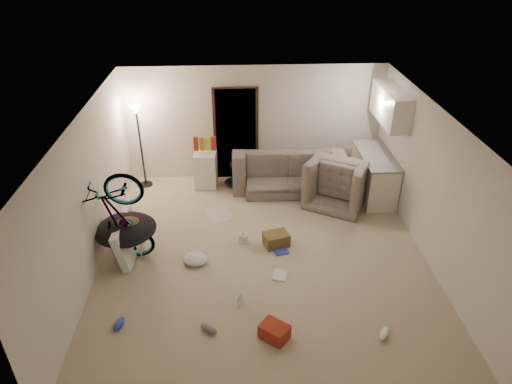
{
  "coord_description": "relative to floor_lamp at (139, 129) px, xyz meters",
  "views": [
    {
      "loc": [
        -0.46,
        -6.2,
        4.89
      ],
      "look_at": [
        -0.09,
        0.6,
        0.93
      ],
      "focal_mm": 32.0,
      "sensor_mm": 36.0,
      "label": 1
    }
  ],
  "objects": [
    {
      "name": "sofa",
      "position": [
        3.07,
        -0.2,
        -0.97
      ],
      "size": [
        2.34,
        0.95,
        0.68
      ],
      "primitive_type": "imported",
      "rotation": [
        0.0,
        0.0,
        3.12
      ],
      "color": "#323932",
      "rests_on": "floor"
    },
    {
      "name": "shoe_2",
      "position": [
        0.26,
        -4.13,
        -1.26
      ],
      "size": [
        0.18,
        0.29,
        0.1
      ],
      "primitive_type": "ellipsoid",
      "rotation": [
        0.0,
        0.0,
        1.3
      ],
      "color": "#3041AF",
      "rests_on": "floor"
    },
    {
      "name": "counter_top",
      "position": [
        4.83,
        -0.65,
        -0.41
      ],
      "size": [
        0.64,
        1.54,
        0.04
      ],
      "primitive_type": "cube",
      "color": "gray",
      "rests_on": "kitchen_counter"
    },
    {
      "name": "wall_front",
      "position": [
        2.4,
        -5.66,
        -0.06
      ],
      "size": [
        5.5,
        0.02,
        2.5
      ],
      "primitive_type": "cube",
      "color": "silver",
      "rests_on": "floor"
    },
    {
      "name": "bicycle",
      "position": [
        0.1,
        -2.65,
        -0.84
      ],
      "size": [
        1.81,
        0.83,
        1.03
      ],
      "primitive_type": "imported",
      "rotation": [
        0.0,
        -0.17,
        1.54
      ],
      "color": "black",
      "rests_on": "floor"
    },
    {
      "name": "floor",
      "position": [
        2.4,
        -2.65,
        -1.32
      ],
      "size": [
        5.5,
        6.0,
        0.02
      ],
      "primitive_type": "cube",
      "color": "#C0AD93",
      "rests_on": "ground"
    },
    {
      "name": "clothes_lump_b",
      "position": [
        1.97,
        -0.1,
        -1.23
      ],
      "size": [
        0.59,
        0.54,
        0.15
      ],
      "primitive_type": "ellipsoid",
      "rotation": [
        0.0,
        0.0,
        0.26
      ],
      "color": "black",
      "rests_on": "floor"
    },
    {
      "name": "snack_box_1",
      "position": [
        1.28,
        -0.1,
        -0.31
      ],
      "size": [
        0.1,
        0.07,
        0.3
      ],
      "primitive_type": "cube",
      "rotation": [
        0.0,
        0.0,
        -0.02
      ],
      "color": "orange",
      "rests_on": "mini_fridge"
    },
    {
      "name": "drink_case_a",
      "position": [
        2.65,
        -2.34,
        -1.19
      ],
      "size": [
        0.49,
        0.41,
        0.24
      ],
      "primitive_type": "cube",
      "rotation": [
        0.0,
        0.0,
        0.3
      ],
      "color": "brown",
      "rests_on": "floor"
    },
    {
      "name": "juicer",
      "position": [
        2.07,
        -2.23,
        -1.2
      ],
      "size": [
        0.18,
        0.18,
        0.26
      ],
      "color": "beige",
      "rests_on": "floor"
    },
    {
      "name": "mini_fridge",
      "position": [
        1.33,
        -0.1,
        -0.92
      ],
      "size": [
        0.49,
        0.49,
        0.78
      ],
      "primitive_type": "cube",
      "rotation": [
        0.0,
        0.0,
        -0.07
      ],
      "color": "white",
      "rests_on": "floor"
    },
    {
      "name": "snack_box_0",
      "position": [
        1.16,
        -0.1,
        -0.31
      ],
      "size": [
        0.1,
        0.07,
        0.3
      ],
      "primitive_type": "cube",
      "rotation": [
        0.0,
        0.0,
        0.05
      ],
      "color": "maroon",
      "rests_on": "mini_fridge"
    },
    {
      "name": "kitchen_counter",
      "position": [
        4.83,
        -0.65,
        -0.87
      ],
      "size": [
        0.6,
        1.5,
        0.88
      ],
      "primitive_type": "cube",
      "color": "silver",
      "rests_on": "floor"
    },
    {
      "name": "floor_lamp",
      "position": [
        0.0,
        0.0,
        0.0
      ],
      "size": [
        0.28,
        0.28,
        1.81
      ],
      "color": "black",
      "rests_on": "floor"
    },
    {
      "name": "newspaper",
      "position": [
        1.61,
        -1.29,
        -1.3
      ],
      "size": [
        0.64,
        0.71,
        0.01
      ],
      "primitive_type": "cube",
      "rotation": [
        0.0,
        0.0,
        0.4
      ],
      "color": "#B8B5AA",
      "rests_on": "floor"
    },
    {
      "name": "book_asset",
      "position": [
        1.95,
        -3.86,
        -1.3
      ],
      "size": [
        0.25,
        0.22,
        0.02
      ],
      "primitive_type": "imported",
      "rotation": [
        0.0,
        0.0,
        1.15
      ],
      "color": "maroon",
      "rests_on": "floor"
    },
    {
      "name": "armchair",
      "position": [
        4.1,
        -0.83,
        -0.94
      ],
      "size": [
        1.49,
        1.43,
        0.74
      ],
      "primitive_type": "imported",
      "rotation": [
        0.0,
        0.0,
        2.62
      ],
      "color": "#323932",
      "rests_on": "floor"
    },
    {
      "name": "tv_box",
      "position": [
        0.1,
        -2.47,
        -0.96
      ],
      "size": [
        0.3,
        1.05,
        0.7
      ],
      "primitive_type": "cube",
      "rotation": [
        0.0,
        -0.21,
        -0.03
      ],
      "color": "silver",
      "rests_on": "floor"
    },
    {
      "name": "wall_right",
      "position": [
        5.16,
        -2.65,
        -0.06
      ],
      "size": [
        0.02,
        6.0,
        2.5
      ],
      "primitive_type": "cube",
      "color": "silver",
      "rests_on": "floor"
    },
    {
      "name": "sofa_drape",
      "position": [
        2.12,
        -0.2,
        -0.77
      ],
      "size": [
        0.62,
        0.53,
        0.28
      ],
      "primitive_type": "ellipsoid",
      "rotation": [
        0.0,
        0.0,
        -0.13
      ],
      "color": "black",
      "rests_on": "sofa"
    },
    {
      "name": "snack_box_3",
      "position": [
        1.52,
        -0.1,
        -0.31
      ],
      "size": [
        0.1,
        0.07,
        0.3
      ],
      "primitive_type": "cube",
      "rotation": [
        0.0,
        0.0,
        -0.03
      ],
      "color": "maroon",
      "rests_on": "mini_fridge"
    },
    {
      "name": "saucer_chair",
      "position": [
        0.1,
        -2.47,
        -0.88
      ],
      "size": [
        1.02,
        1.02,
        0.73
      ],
      "color": "silver",
      "rests_on": "floor"
    },
    {
      "name": "book_white",
      "position": [
        2.64,
        -3.17,
        -1.29
      ],
      "size": [
        0.29,
        0.33,
        0.03
      ],
      "primitive_type": "cube",
      "rotation": [
        0.0,
        0.0,
        -0.3
      ],
      "color": "silver",
      "rests_on": "floor"
    },
    {
      "name": "shoe_3",
      "position": [
        1.53,
        -4.28,
        -1.25
      ],
      "size": [
        0.29,
        0.27,
        0.1
      ],
      "primitive_type": "ellipsoid",
      "rotation": [
        0.0,
        0.0,
        -0.67
      ],
      "color": "slate",
      "rests_on": "floor"
    },
    {
      "name": "doorway",
      "position": [
        2.0,
        0.32,
        -0.29
      ],
      "size": [
        0.85,
        0.1,
        2.04
      ],
      "primitive_type": "cube",
      "color": "black",
      "rests_on": "floor"
    },
    {
      "name": "shoe_4",
      "position": [
        3.95,
        -4.5,
        -1.26
      ],
      "size": [
        0.23,
        0.29,
        0.1
      ],
      "primitive_type": "ellipsoid",
      "rotation": [
        0.0,
        0.0,
        1.04
      ],
      "color": "white",
      "rests_on": "floor"
    },
    {
      "name": "clothes_lump_c",
      "position": [
        1.24,
        -2.75,
        -1.24
      ],
      "size": [
        0.53,
        0.49,
        0.13
      ],
      "primitive_type": "ellipsoid",
      "rotation": [
        0.0,
        0.0,
        -0.37
      ],
      "color": "silver",
      "rests_on": "floor"
    },
    {
      "name": "snack_box_2",
      "position": [
        1.4,
        -0.1,
        -0.31
      ],
      "size": [
        0.12,
        0.09,
        0.3
      ],
      "primitive_type": "cube",
      "rotation": [
        0.0,
        0.0,
        0.27
      ],
      "color": "yellow",
      "rests_on": "mini_fridge"
    },
    {
      "name": "book_blue",
      "position": [
        2.7,
        -2.48,
        -1.29
      ],
      "size": [
        0.3,
        0.37,
        0.03
      ],
      "primitive_type": "cube",
      "rotation": [
        0.0,
        0.0,
        0.24
      ],
      "color": "#3041AF",
      "rests_on": "floor"
    },
    {
      "name": "ceiling",
      "position": [
        2.4,
        -2.65,
        1.2
      ],
      "size": [
        5.5,
        6.0,
        0.02
      ],
      "primitive_type": "cube",
      "color": "white",
      "rests_on": "wall_back"
    },
    {
      "name": "kitchen_uppers",
      "position": [
        4.96,
        -0.65,
        0.64
      ],
      "size": [
        0.38,
        1.4,
        0.65
      ],
      "primitive_type": "cube",
      "color": "silver",
      "rests_on": "wall_right"
    },
    {
      "name": "wall_back",
      "position": [
        2.4,
        0.36,
        -0.06
      ],
      "size": [
        5.5,
        0.02,
        2.5
      ],
      "primitive_type": "cube",
      "color": "silver",
      "rests_on": "floor"
    },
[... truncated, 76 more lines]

